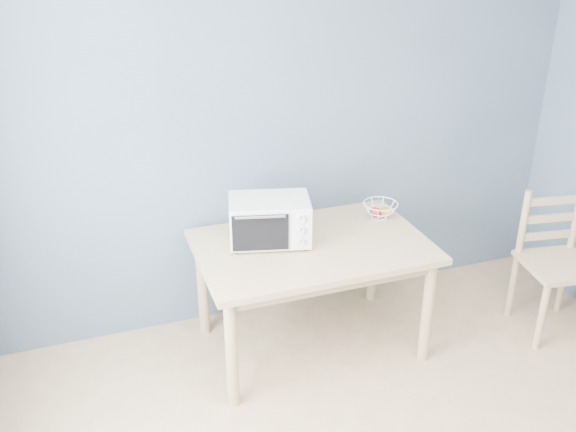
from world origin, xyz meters
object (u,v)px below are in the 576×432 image
object	(u,v)px
toaster_oven	(266,220)
dining_chair	(555,265)
dining_table	(312,258)
fruit_basket	(380,210)

from	to	relation	value
toaster_oven	dining_chair	xyz separation A→B (m)	(1.85, -0.43, -0.43)
dining_table	toaster_oven	bearing A→B (deg)	155.88
toaster_oven	dining_chair	bearing A→B (deg)	1.11
dining_table	toaster_oven	xyz separation A→B (m)	(-0.25, 0.11, 0.25)
toaster_oven	dining_chair	world-z (taller)	toaster_oven
fruit_basket	dining_chair	bearing A→B (deg)	-26.19
dining_table	fruit_basket	world-z (taller)	fruit_basket
dining_table	fruit_basket	size ratio (longest dim) A/B	5.41
toaster_oven	fruit_basket	world-z (taller)	toaster_oven
toaster_oven	dining_chair	distance (m)	1.95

